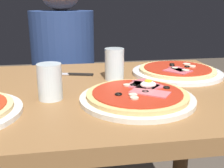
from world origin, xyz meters
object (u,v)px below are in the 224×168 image
object	(u,v)px
dining_table	(82,132)
knife	(70,74)
pizza_foreground	(138,96)
water_glass_far	(114,66)
pizza_across_right	(177,71)
diner_person	(65,91)
water_glass_near	(50,84)

from	to	relation	value
dining_table	knife	distance (m)	0.23
dining_table	pizza_foreground	xyz separation A→B (m)	(0.14, -0.13, 0.16)
water_glass_far	knife	distance (m)	0.17
pizza_across_right	diner_person	world-z (taller)	diner_person
knife	water_glass_far	bearing A→B (deg)	-29.56
dining_table	diner_person	bearing A→B (deg)	95.10
pizza_foreground	diner_person	world-z (taller)	diner_person
water_glass_far	water_glass_near	bearing A→B (deg)	-140.48
pizza_foreground	knife	world-z (taller)	pizza_foreground
pizza_foreground	diner_person	bearing A→B (deg)	104.69
dining_table	water_glass_near	world-z (taller)	water_glass_near
knife	water_glass_near	bearing A→B (deg)	-102.40
pizza_foreground	knife	distance (m)	0.35
knife	diner_person	bearing A→B (deg)	93.45
water_glass_near	water_glass_far	world-z (taller)	water_glass_far
diner_person	dining_table	bearing A→B (deg)	95.10
dining_table	knife	xyz separation A→B (m)	(-0.03, 0.17, 0.15)
water_glass_far	diner_person	distance (m)	0.62
water_glass_near	diner_person	xyz separation A→B (m)	(0.03, 0.71, -0.25)
diner_person	pizza_across_right	bearing A→B (deg)	128.61
pizza_across_right	diner_person	size ratio (longest dim) A/B	0.27
knife	diner_person	xyz separation A→B (m)	(-0.03, 0.46, -0.21)
dining_table	knife	bearing A→B (deg)	99.44
knife	diner_person	size ratio (longest dim) A/B	0.16
dining_table	water_glass_far	bearing A→B (deg)	37.27
water_glass_far	knife	size ratio (longest dim) A/B	0.54
knife	pizza_foreground	bearing A→B (deg)	-60.22
pizza_foreground	diner_person	xyz separation A→B (m)	(-0.20, 0.76, -0.22)
water_glass_near	knife	world-z (taller)	water_glass_near
dining_table	water_glass_near	xyz separation A→B (m)	(-0.08, -0.08, 0.19)
water_glass_near	water_glass_far	bearing A→B (deg)	39.52
dining_table	pizza_across_right	distance (m)	0.40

